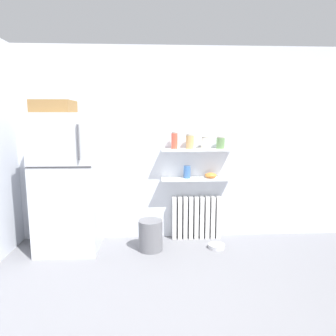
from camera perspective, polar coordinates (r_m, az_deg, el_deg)
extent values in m
plane|color=slate|center=(3.19, 5.38, -22.30)|extent=(7.04, 7.04, 0.00)
cube|color=silver|center=(4.28, 2.63, 4.30)|extent=(7.04, 0.10, 2.60)
cube|color=#B7BABF|center=(4.07, -18.02, -2.61)|extent=(0.75, 0.68, 1.73)
cube|color=#262628|center=(3.70, -19.56, 0.15)|extent=(0.73, 0.01, 0.01)
cylinder|color=#4C4C51|center=(3.60, -16.21, 4.55)|extent=(0.02, 0.02, 0.40)
cube|color=olive|center=(4.03, -20.26, 10.57)|extent=(0.45, 0.47, 0.15)
cube|color=white|center=(4.34, 1.15, -9.15)|extent=(0.05, 0.12, 0.59)
cube|color=white|center=(4.35, 2.17, -9.13)|extent=(0.05, 0.12, 0.59)
cube|color=white|center=(4.36, 3.18, -9.11)|extent=(0.05, 0.12, 0.59)
cube|color=white|center=(4.36, 4.20, -9.08)|extent=(0.05, 0.12, 0.59)
cube|color=white|center=(4.37, 5.20, -9.05)|extent=(0.05, 0.12, 0.59)
cube|color=white|center=(4.39, 6.21, -9.02)|extent=(0.05, 0.12, 0.59)
cube|color=white|center=(4.40, 7.20, -8.98)|extent=(0.05, 0.12, 0.59)
cube|color=white|center=(4.41, 8.19, -8.95)|extent=(0.05, 0.12, 0.59)
cube|color=white|center=(4.43, 9.18, -8.91)|extent=(0.05, 0.12, 0.59)
cube|color=white|center=(4.20, 5.37, -2.02)|extent=(0.96, 0.22, 0.02)
cube|color=white|center=(4.15, 5.45, 3.38)|extent=(0.96, 0.22, 0.02)
cylinder|color=#C64C38|center=(4.10, 1.19, 4.99)|extent=(0.08, 0.08, 0.21)
cylinder|color=gray|center=(4.09, 1.20, 6.58)|extent=(0.08, 0.08, 0.02)
cylinder|color=tan|center=(4.12, 4.06, 4.77)|extent=(0.11, 0.11, 0.18)
cylinder|color=gray|center=(4.12, 4.07, 6.12)|extent=(0.10, 0.10, 0.02)
cylinder|color=silver|center=(4.15, 6.88, 4.53)|extent=(0.10, 0.10, 0.14)
cylinder|color=gray|center=(4.15, 6.90, 5.64)|extent=(0.10, 0.10, 0.02)
cylinder|color=#5B7F4C|center=(4.19, 9.66, 4.52)|extent=(0.11, 0.11, 0.14)
cylinder|color=gray|center=(4.19, 9.69, 5.64)|extent=(0.10, 0.10, 0.02)
cylinder|color=#38609E|center=(4.17, 3.51, -0.75)|extent=(0.09, 0.09, 0.17)
ellipsoid|color=orange|center=(4.23, 7.88, -1.34)|extent=(0.16, 0.16, 0.07)
cylinder|color=slate|center=(4.02, -3.23, -12.26)|extent=(0.30, 0.30, 0.39)
cylinder|color=#B7B7BC|center=(4.17, 8.92, -14.04)|extent=(0.21, 0.21, 0.05)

